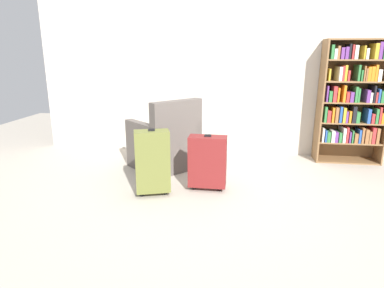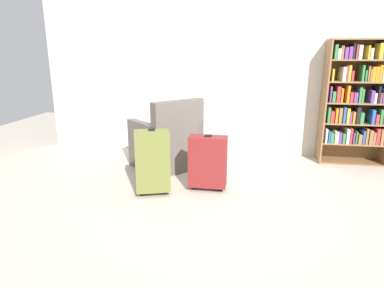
{
  "view_description": "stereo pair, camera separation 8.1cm",
  "coord_description": "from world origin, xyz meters",
  "px_view_note": "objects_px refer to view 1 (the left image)",
  "views": [
    {
      "loc": [
        0.3,
        -2.97,
        1.43
      ],
      "look_at": [
        -0.15,
        0.21,
        0.55
      ],
      "focal_mm": 30.89,
      "sensor_mm": 36.0,
      "label": 1
    },
    {
      "loc": [
        0.38,
        -2.96,
        1.43
      ],
      "look_at": [
        -0.15,
        0.21,
        0.55
      ],
      "focal_mm": 30.89,
      "sensor_mm": 36.0,
      "label": 2
    }
  ],
  "objects_px": {
    "bookshelf": "(352,100)",
    "armchair": "(165,144)",
    "mug": "(205,170)",
    "suitcase_olive": "(152,162)",
    "suitcase_dark_red": "(207,161)"
  },
  "relations": [
    {
      "from": "bookshelf",
      "to": "armchair",
      "type": "height_order",
      "value": "bookshelf"
    },
    {
      "from": "mug",
      "to": "suitcase_olive",
      "type": "distance_m",
      "value": 0.91
    },
    {
      "from": "mug",
      "to": "suitcase_dark_red",
      "type": "xyz_separation_m",
      "value": [
        0.07,
        -0.48,
        0.27
      ]
    },
    {
      "from": "suitcase_olive",
      "to": "suitcase_dark_red",
      "type": "relative_size",
      "value": 1.15
    },
    {
      "from": "bookshelf",
      "to": "suitcase_olive",
      "type": "bearing_deg",
      "value": -147.53
    },
    {
      "from": "mug",
      "to": "suitcase_olive",
      "type": "xyz_separation_m",
      "value": [
        -0.47,
        -0.71,
        0.32
      ]
    },
    {
      "from": "bookshelf",
      "to": "armchair",
      "type": "bearing_deg",
      "value": -165.58
    },
    {
      "from": "bookshelf",
      "to": "mug",
      "type": "height_order",
      "value": "bookshelf"
    },
    {
      "from": "mug",
      "to": "suitcase_dark_red",
      "type": "bearing_deg",
      "value": -82.15
    },
    {
      "from": "armchair",
      "to": "mug",
      "type": "height_order",
      "value": "armchair"
    },
    {
      "from": "bookshelf",
      "to": "mug",
      "type": "relative_size",
      "value": 13.45
    },
    {
      "from": "mug",
      "to": "suitcase_olive",
      "type": "height_order",
      "value": "suitcase_olive"
    },
    {
      "from": "suitcase_dark_red",
      "to": "armchair",
      "type": "bearing_deg",
      "value": 132.63
    },
    {
      "from": "armchair",
      "to": "suitcase_dark_red",
      "type": "distance_m",
      "value": 0.88
    },
    {
      "from": "suitcase_olive",
      "to": "suitcase_dark_red",
      "type": "distance_m",
      "value": 0.59
    }
  ]
}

